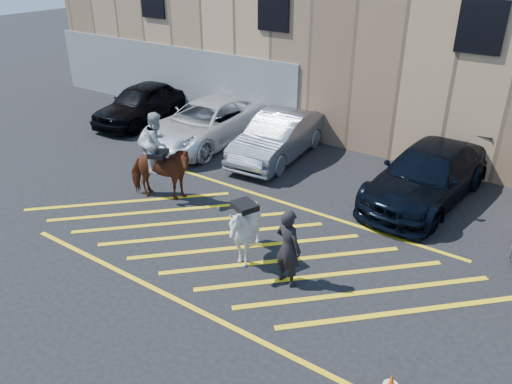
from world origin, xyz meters
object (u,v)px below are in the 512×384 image
Objects in this scene: car_black_suv at (142,103)px; car_silver_sedan at (279,136)px; car_blue_suv at (427,175)px; car_white_pickup at (206,123)px; handler at (288,248)px; saddled_white at (245,230)px; mounted_bay at (159,165)px.

car_silver_sedan is (6.71, -0.02, -0.02)m from car_black_suv.
car_blue_suv is at bearing -7.52° from car_silver_sedan.
car_silver_sedan is 0.87× the size of car_blue_suv.
handler reaches higher than car_white_pickup.
car_black_suv is at bearing -17.90° from handler.
car_blue_suv is at bearing 65.69° from saddled_white.
saddled_white is (-2.48, -5.49, 0.04)m from car_blue_suv.
car_white_pickup is 2.97× the size of saddled_white.
car_black_suv is at bearing -175.71° from car_blue_suv.
saddled_white is (9.42, -5.76, 0.03)m from car_black_suv.
car_white_pickup is at bearing -12.24° from car_black_suv.
car_white_pickup is at bearing -173.74° from car_blue_suv.
car_silver_sedan is 2.50× the size of saddled_white.
mounted_bay is (1.83, -4.24, 0.29)m from car_white_pickup.
car_white_pickup is 8.91m from handler.
car_white_pickup is 4.63m from mounted_bay.
saddled_white is (-1.28, 0.18, -0.08)m from handler.
car_white_pickup is at bearing 136.47° from saddled_white.
mounted_bay is (-1.13, -4.58, 0.29)m from car_silver_sedan.
car_blue_suv is (5.19, -0.25, 0.01)m from car_silver_sedan.
handler is (-1.20, -5.67, 0.13)m from car_blue_suv.
car_silver_sedan is 4.73m from mounted_bay.
mounted_bay is (-5.12, 1.34, 0.15)m from handler.
saddled_white reaches higher than car_white_pickup.
car_blue_suv is (8.15, 0.10, 0.01)m from car_white_pickup.
car_blue_suv reaches higher than car_silver_sedan.
mounted_bay reaches higher than saddled_white.
mounted_bay is at bearing -3.50° from handler.
car_silver_sedan is (2.96, 0.35, -0.00)m from car_white_pickup.
car_white_pickup is at bearing 113.40° from mounted_bay.
car_silver_sedan is 6.34m from saddled_white.
car_silver_sedan is at bearing -177.17° from car_blue_suv.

